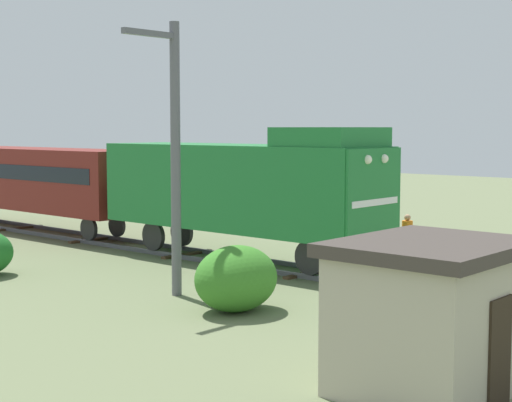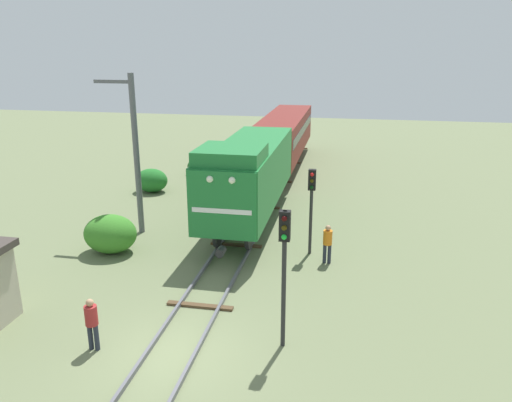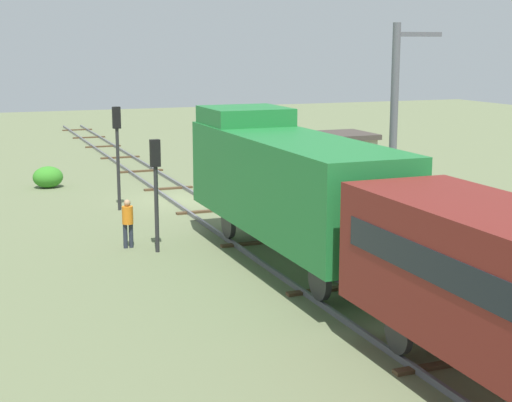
{
  "view_description": "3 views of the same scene",
  "coord_description": "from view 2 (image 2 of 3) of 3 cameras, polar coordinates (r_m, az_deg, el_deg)",
  "views": [
    {
      "loc": [
        -19.9,
        -6.79,
        4.74
      ],
      "look_at": [
        0.13,
        11.01,
        2.24
      ],
      "focal_mm": 55.0,
      "sensor_mm": 36.0,
      "label": 1
    },
    {
      "loc": [
        4.9,
        -12.18,
        8.86
      ],
      "look_at": [
        0.74,
        9.56,
        1.91
      ],
      "focal_mm": 35.0,
      "sensor_mm": 36.0,
      "label": 2
    },
    {
      "loc": [
        9.63,
        33.55,
        6.91
      ],
      "look_at": [
        -0.7,
        7.06,
        1.22
      ],
      "focal_mm": 55.0,
      "sensor_mm": 36.0,
      "label": 3
    }
  ],
  "objects": [
    {
      "name": "ground_plane",
      "position": [
        15.84,
        -9.58,
        -16.86
      ],
      "size": [
        103.2,
        103.2,
        0.0
      ],
      "primitive_type": "plane",
      "color": "#66704C"
    },
    {
      "name": "railway_track",
      "position": [
        15.8,
        -9.59,
        -16.64
      ],
      "size": [
        2.4,
        68.8,
        0.16
      ],
      "color": "#595960",
      "rests_on": "ground"
    },
    {
      "name": "locomotive",
      "position": [
        24.9,
        -0.86,
        3.28
      ],
      "size": [
        2.9,
        11.6,
        4.6
      ],
      "color": "#1E7233",
      "rests_on": "railway_track"
    },
    {
      "name": "passenger_car_leading",
      "position": [
        37.84,
        3.25,
        7.77
      ],
      "size": [
        2.84,
        14.0,
        3.66
      ],
      "color": "maroon",
      "rests_on": "railway_track"
    },
    {
      "name": "traffic_signal_near",
      "position": [
        14.58,
        3.25,
        -6.16
      ],
      "size": [
        0.32,
        0.34,
        4.38
      ],
      "color": "#262628",
      "rests_on": "ground"
    },
    {
      "name": "traffic_signal_mid",
      "position": [
        21.5,
        6.36,
        0.61
      ],
      "size": [
        0.32,
        0.34,
        3.83
      ],
      "color": "#262628",
      "rests_on": "ground"
    },
    {
      "name": "worker_near_track",
      "position": [
        16.08,
        -18.28,
        -12.82
      ],
      "size": [
        0.38,
        0.38,
        1.7
      ],
      "rotation": [
        0.0,
        0.0,
        6.25
      ],
      "color": "#262B38",
      "rests_on": "ground"
    },
    {
      "name": "worker_by_signal",
      "position": [
        21.18,
        8.18,
        -4.55
      ],
      "size": [
        0.38,
        0.38,
        1.7
      ],
      "rotation": [
        0.0,
        0.0,
        3.16
      ],
      "color": "#262B38",
      "rests_on": "ground"
    },
    {
      "name": "catenary_mast",
      "position": [
        24.31,
        -13.68,
        5.58
      ],
      "size": [
        1.94,
        0.28,
        7.66
      ],
      "color": "#595960",
      "rests_on": "ground"
    },
    {
      "name": "bush_near",
      "position": [
        35.77,
        -6.58,
        3.94
      ],
      "size": [
        1.62,
        1.32,
        1.18
      ],
      "primitive_type": "ellipsoid",
      "color": "#225D26",
      "rests_on": "ground"
    },
    {
      "name": "bush_mid",
      "position": [
        31.94,
        -11.86,
        2.32
      ],
      "size": [
        2.03,
        1.66,
        1.48
      ],
      "primitive_type": "ellipsoid",
      "color": "#216A26",
      "rests_on": "ground"
    },
    {
      "name": "bush_far",
      "position": [
        23.04,
        -16.31,
        -3.62
      ],
      "size": [
        2.37,
        1.94,
        1.72
      ],
      "primitive_type": "ellipsoid",
      "color": "#377C26",
      "rests_on": "ground"
    }
  ]
}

